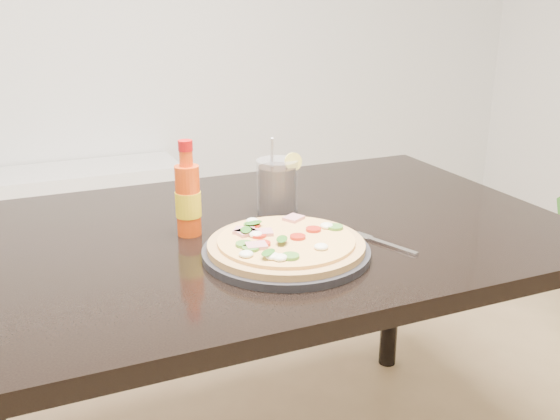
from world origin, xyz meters
name	(u,v)px	position (x,y,z in m)	size (l,w,h in m)	color
dining_table	(260,261)	(-0.31, 0.40, 0.67)	(1.40, 0.90, 0.75)	black
plate	(286,252)	(-0.32, 0.23, 0.76)	(0.34, 0.34, 0.02)	#232325
pizza	(285,243)	(-0.32, 0.23, 0.78)	(0.32, 0.32, 0.03)	tan
hot_sauce_bottle	(188,198)	(-0.47, 0.42, 0.83)	(0.07, 0.07, 0.21)	#EE480E
cola_cup	(277,188)	(-0.23, 0.48, 0.81)	(0.10, 0.10, 0.19)	black
fork	(377,241)	(-0.11, 0.21, 0.75)	(0.08, 0.18, 0.00)	silver
media_console	(27,227)	(-0.80, 2.07, 0.25)	(1.40, 0.34, 0.50)	white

